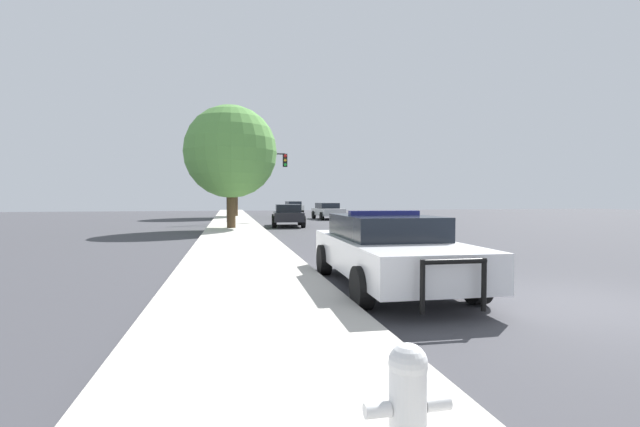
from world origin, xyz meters
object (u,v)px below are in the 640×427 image
at_px(car_background_midblock, 288,215).
at_px(car_background_distant, 293,207).
at_px(tree_sidewalk_mid, 231,152).
at_px(traffic_light, 253,171).
at_px(car_background_oncoming, 328,211).
at_px(fire_hydrant, 408,401).
at_px(police_car, 387,248).
at_px(tree_sidewalk_far, 235,158).

distance_m(car_background_midblock, car_background_distant, 25.27).
xyz_separation_m(car_background_midblock, tree_sidewalk_mid, (-3.37, -2.47, 3.43)).
bearing_deg(traffic_light, car_background_oncoming, 35.00).
height_order(traffic_light, car_background_midblock, traffic_light).
relative_size(traffic_light, tree_sidewalk_mid, 0.74).
xyz_separation_m(traffic_light, tree_sidewalk_mid, (-1.51, -6.41, 0.58)).
xyz_separation_m(car_background_oncoming, car_background_midblock, (-4.42, -8.33, 0.01)).
bearing_deg(fire_hydrant, tree_sidewalk_mid, 92.41).
bearing_deg(car_background_midblock, tree_sidewalk_mid, -138.89).
distance_m(fire_hydrant, traffic_light, 27.51).
bearing_deg(car_background_midblock, police_car, -86.85).
relative_size(police_car, tree_sidewalk_mid, 0.78).
relative_size(fire_hydrant, car_background_midblock, 0.17).
height_order(police_car, tree_sidewalk_far, tree_sidewalk_far).
distance_m(police_car, car_background_oncoming, 26.79).
xyz_separation_m(traffic_light, car_background_midblock, (1.86, -3.94, -2.85)).
height_order(car_background_midblock, tree_sidewalk_far, tree_sidewalk_far).
xyz_separation_m(traffic_light, car_background_oncoming, (6.28, 4.40, -2.86)).
bearing_deg(fire_hydrant, police_car, 70.16).
bearing_deg(tree_sidewalk_far, car_background_midblock, -77.97).
distance_m(police_car, tree_sidewalk_far, 31.89).
bearing_deg(car_background_midblock, traffic_light, 120.21).
distance_m(car_background_oncoming, car_background_midblock, 9.43).
bearing_deg(police_car, car_background_midblock, -90.02).
xyz_separation_m(fire_hydrant, car_background_distant, (6.51, 48.35, 0.22)).
distance_m(car_background_midblock, tree_sidewalk_mid, 5.41).
height_order(fire_hydrant, car_background_oncoming, car_background_oncoming).
distance_m(police_car, tree_sidewalk_mid, 16.14).
bearing_deg(tree_sidewalk_far, fire_hydrant, -89.41).
bearing_deg(car_background_oncoming, police_car, 76.97).
distance_m(car_background_oncoming, tree_sidewalk_far, 10.05).
bearing_deg(car_background_midblock, fire_hydrant, -91.20).
height_order(traffic_light, car_background_distant, traffic_light).
relative_size(car_background_midblock, tree_sidewalk_far, 0.53).
bearing_deg(tree_sidewalk_far, car_background_distant, 59.01).
relative_size(police_car, car_background_oncoming, 1.15).
bearing_deg(traffic_light, car_background_distant, 74.37).
relative_size(car_background_distant, tree_sidewalk_far, 0.54).
xyz_separation_m(police_car, fire_hydrant, (-1.95, -5.40, -0.22)).
height_order(traffic_light, tree_sidewalk_mid, tree_sidewalk_mid).
relative_size(traffic_light, tree_sidewalk_far, 0.59).
bearing_deg(tree_sidewalk_far, tree_sidewalk_mid, -91.79).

